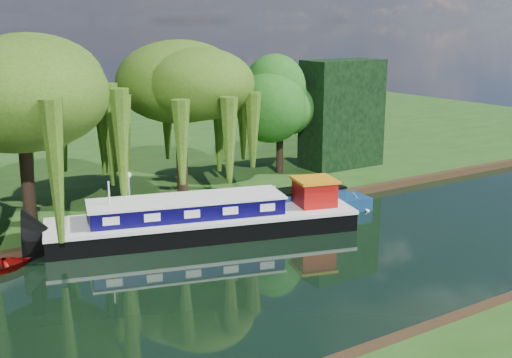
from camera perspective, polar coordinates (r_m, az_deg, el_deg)
ground at (r=28.23m, az=-3.87°, el=-9.58°), size 120.00×120.00×0.00m
far_bank at (r=59.09m, az=-20.17°, el=2.29°), size 120.00×52.00×0.45m
dutch_barge at (r=34.62m, az=-4.41°, el=-3.58°), size 16.84×8.07×3.47m
narrowboat at (r=37.32m, az=1.94°, el=-2.63°), size 12.15×3.58×1.75m
white_cruiser at (r=39.78m, az=8.77°, el=-2.68°), size 2.71×2.50×1.19m
willow_left at (r=35.78m, az=-20.23°, el=7.04°), size 8.08×8.08×9.69m
willow_right at (r=39.91m, az=-6.77°, el=7.47°), size 7.19×7.19×8.76m
tree_far_right at (r=46.00m, az=2.16°, el=6.72°), size 4.48×4.48×7.33m
conifer_hedge at (r=48.82m, az=7.65°, el=5.78°), size 6.00×3.00×8.00m
lamppost at (r=36.72m, az=-11.25°, el=-0.27°), size 0.36×0.36×2.56m
mooring_posts at (r=34.87m, az=-11.37°, el=-3.53°), size 19.16×0.16×1.00m
reeds_near at (r=26.77m, az=17.71°, el=-10.31°), size 33.70×1.50×1.10m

